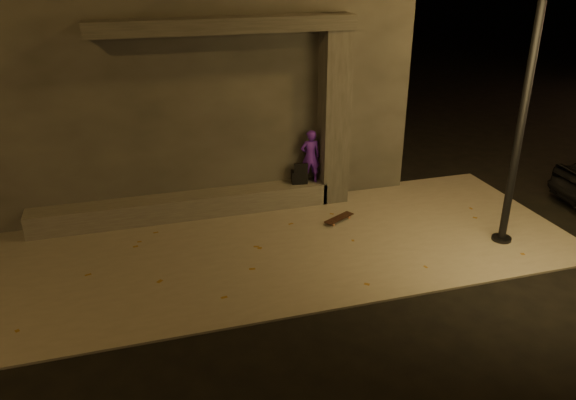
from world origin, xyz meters
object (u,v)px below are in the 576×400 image
object	(u,v)px
column	(334,119)
skateboard	(339,218)
skateboarder	(310,156)
backpack	(299,176)

from	to	relation	value
column	skateboard	distance (m)	2.08
column	skateboarder	size ratio (longest dim) A/B	3.13
column	skateboard	xyz separation A→B (m)	(-0.26, -1.13, -1.73)
column	skateboarder	distance (m)	0.92
column	backpack	xyz separation A→B (m)	(-0.74, 0.00, -1.19)
column	skateboarder	xyz separation A→B (m)	(-0.50, 0.00, -0.78)
backpack	skateboard	size ratio (longest dim) A/B	0.65
skateboarder	skateboard	size ratio (longest dim) A/B	1.59
column	skateboard	bearing A→B (deg)	-102.88
skateboard	column	bearing A→B (deg)	48.55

